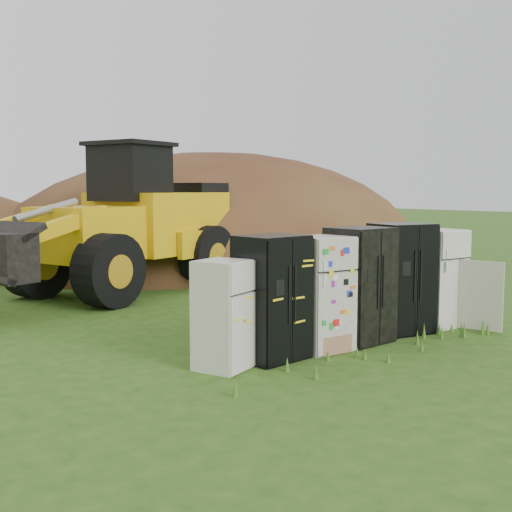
{
  "coord_description": "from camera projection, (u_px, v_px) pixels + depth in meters",
  "views": [
    {
      "loc": [
        -7.6,
        -7.41,
        2.58
      ],
      "look_at": [
        -0.35,
        2.0,
        1.34
      ],
      "focal_mm": 45.0,
      "sensor_mm": 36.0,
      "label": 1
    }
  ],
  "objects": [
    {
      "name": "fridge_sticker",
      "position": [
        322.0,
        293.0,
        10.26
      ],
      "size": [
        0.88,
        0.82,
        1.84
      ],
      "primitive_type": null,
      "rotation": [
        0.0,
        0.0,
        -0.08
      ],
      "color": "silver",
      "rests_on": "ground"
    },
    {
      "name": "wheel_loader",
      "position": [
        104.0,
        219.0,
        15.35
      ],
      "size": [
        8.35,
        5.59,
        3.75
      ],
      "primitive_type": null,
      "rotation": [
        0.0,
        0.0,
        0.35
      ],
      "color": "gold",
      "rests_on": "ground"
    },
    {
      "name": "fridge_black_right",
      "position": [
        401.0,
        278.0,
        11.52
      ],
      "size": [
        1.14,
        1.01,
        1.97
      ],
      "primitive_type": null,
      "rotation": [
        0.0,
        0.0,
        -0.21
      ],
      "color": "black",
      "rests_on": "ground"
    },
    {
      "name": "fridge_leftmost",
      "position": [
        223.0,
        315.0,
        9.17
      ],
      "size": [
        0.89,
        0.88,
        1.58
      ],
      "primitive_type": null,
      "rotation": [
        0.0,
        0.0,
        0.38
      ],
      "color": "silver",
      "rests_on": "ground"
    },
    {
      "name": "dirt_mound_right",
      "position": [
        221.0,
        260.0,
        23.37
      ],
      "size": [
        16.66,
        12.22,
        7.79
      ],
      "primitive_type": "ellipsoid",
      "color": "#432115",
      "rests_on": "ground"
    },
    {
      "name": "fridge_black_side",
      "position": [
        272.0,
        298.0,
        9.69
      ],
      "size": [
        1.06,
        0.87,
        1.89
      ],
      "primitive_type": null,
      "rotation": [
        0.0,
        0.0,
        0.1
      ],
      "color": "black",
      "rests_on": "ground"
    },
    {
      "name": "ground",
      "position": [
        345.0,
        344.0,
        10.71
      ],
      "size": [
        120.0,
        120.0,
        0.0
      ],
      "primitive_type": "plane",
      "color": "#254C14",
      "rests_on": "ground"
    },
    {
      "name": "fridge_dark_mid",
      "position": [
        360.0,
        285.0,
        10.78
      ],
      "size": [
        1.04,
        0.86,
        1.95
      ],
      "primitive_type": null,
      "rotation": [
        0.0,
        0.0,
        0.05
      ],
      "color": "black",
      "rests_on": "ground"
    },
    {
      "name": "fridge_open_door",
      "position": [
        438.0,
        278.0,
        12.07
      ],
      "size": [
        0.87,
        0.81,
        1.83
      ],
      "primitive_type": null,
      "rotation": [
        0.0,
        0.0,
        -0.05
      ],
      "color": "silver",
      "rests_on": "ground"
    }
  ]
}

